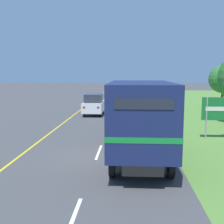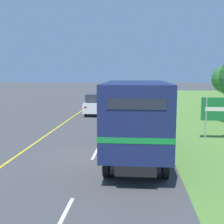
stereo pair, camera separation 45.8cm
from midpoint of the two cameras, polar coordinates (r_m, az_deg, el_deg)
name	(u,v)px [view 1 (the left image)]	position (r m, az deg, el deg)	size (l,w,h in m)	color
ground_plane	(97,156)	(13.60, -3.99, -8.91)	(200.00, 200.00, 0.00)	#444447
edge_line_yellow	(81,109)	(30.66, -6.73, 0.51)	(0.12, 69.83, 0.01)	yellow
centre_dash_nearest	(73,220)	(8.21, -9.72, -20.80)	(0.12, 2.60, 0.01)	white
centre_dash_near	(99,152)	(14.26, -3.63, -8.09)	(0.12, 2.60, 0.01)	white
centre_dash_mid_a	(108,127)	(20.65, -1.36, -3.05)	(0.12, 2.60, 0.01)	white
centre_dash_mid_b	(113,114)	(27.14, -0.18, -0.39)	(0.12, 2.60, 0.01)	white
centre_dash_far	(117,106)	(33.68, 0.54, 1.23)	(0.12, 2.60, 0.01)	white
centre_dash_farthest	(119,101)	(40.23, 1.02, 2.33)	(0.12, 2.60, 0.01)	white
horse_trailer_truck	(140,116)	(12.77, 4.59, -0.89)	(2.59, 7.85, 3.55)	black
lead_car_white	(94,104)	(26.61, -4.22, 1.56)	(1.80, 3.89, 1.98)	black
lead_car_grey_ahead	(131,92)	(43.38, 3.64, 4.02)	(1.80, 4.01, 1.96)	black
lead_car_silver_ahead	(111,89)	(54.99, -0.39, 4.77)	(1.80, 4.16, 1.75)	black
highway_sign	(219,110)	(17.76, 20.25, 0.43)	(1.96, 0.09, 2.85)	#9E9EA3
roadside_tree_mid	(223,79)	(32.93, 21.26, 6.24)	(3.05, 3.05, 4.80)	brown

